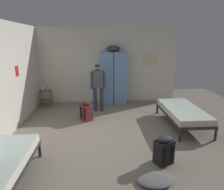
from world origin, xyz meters
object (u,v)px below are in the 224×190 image
(lotion_bottle, at_px, (47,88))
(backpack_black, at_px, (163,150))
(bed_right, at_px, (183,112))
(clothes_pile_grey, at_px, (155,180))
(water_bottle, at_px, (43,87))
(shelf_unit, at_px, (46,96))
(backpack_maroon, at_px, (87,111))
(locker_bank, at_px, (113,77))
(person_traveler, at_px, (98,83))

(lotion_bottle, xyz_separation_m, backpack_black, (2.96, -3.63, -0.38))
(bed_right, xyz_separation_m, clothes_pile_grey, (-1.35, -2.24, -0.34))
(water_bottle, xyz_separation_m, clothes_pile_grey, (2.82, -4.21, -0.63))
(bed_right, bearing_deg, backpack_black, -121.57)
(shelf_unit, xyz_separation_m, lotion_bottle, (0.07, -0.04, 0.29))
(shelf_unit, distance_m, clothes_pile_grey, 5.02)
(backpack_black, xyz_separation_m, clothes_pile_grey, (-0.30, -0.53, -0.22))
(backpack_maroon, relative_size, clothes_pile_grey, 0.93)
(lotion_bottle, bearing_deg, water_bottle, 158.20)
(water_bottle, bearing_deg, shelf_unit, -14.04)
(locker_bank, relative_size, lotion_bottle, 13.95)
(bed_right, height_order, lotion_bottle, lotion_bottle)
(bed_right, xyz_separation_m, backpack_black, (-1.05, -1.72, -0.12))
(backpack_maroon, bearing_deg, clothes_pile_grey, -65.77)
(bed_right, relative_size, clothes_pile_grey, 3.20)
(backpack_maroon, bearing_deg, person_traveler, 66.92)
(backpack_maroon, distance_m, clothes_pile_grey, 3.04)
(locker_bank, height_order, person_traveler, locker_bank)
(water_bottle, distance_m, lotion_bottle, 0.17)
(person_traveler, relative_size, clothes_pile_grey, 2.54)
(backpack_maroon, bearing_deg, shelf_unit, 136.27)
(shelf_unit, bearing_deg, person_traveler, -19.26)
(shelf_unit, relative_size, lotion_bottle, 3.84)
(clothes_pile_grey, bearing_deg, water_bottle, 123.76)
(shelf_unit, relative_size, backpack_maroon, 1.04)
(person_traveler, distance_m, water_bottle, 2.03)
(lotion_bottle, xyz_separation_m, backpack_maroon, (1.42, -1.39, -0.38))
(water_bottle, height_order, lotion_bottle, water_bottle)
(bed_right, relative_size, lotion_bottle, 12.80)
(locker_bank, relative_size, shelf_unit, 3.63)
(person_traveler, height_order, lotion_bottle, person_traveler)
(locker_bank, distance_m, backpack_black, 3.94)
(bed_right, xyz_separation_m, person_traveler, (-2.26, 1.31, 0.53))
(water_bottle, height_order, backpack_maroon, water_bottle)
(shelf_unit, distance_m, lotion_bottle, 0.30)
(water_bottle, bearing_deg, clothes_pile_grey, -56.24)
(lotion_bottle, height_order, clothes_pile_grey, lotion_bottle)
(shelf_unit, distance_m, person_traveler, 2.02)
(lotion_bottle, distance_m, backpack_maroon, 2.02)
(shelf_unit, xyz_separation_m, water_bottle, (-0.08, 0.02, 0.33))
(bed_right, xyz_separation_m, lotion_bottle, (-4.02, 1.91, 0.26))
(shelf_unit, relative_size, person_traveler, 0.38)
(locker_bank, distance_m, lotion_bottle, 2.33)
(water_bottle, xyz_separation_m, backpack_maroon, (1.57, -1.45, -0.41))
(bed_right, bearing_deg, water_bottle, 154.68)
(lotion_bottle, relative_size, clothes_pile_grey, 0.25)
(clothes_pile_grey, bearing_deg, lotion_bottle, 122.70)
(bed_right, bearing_deg, shelf_unit, 154.47)
(water_bottle, bearing_deg, backpack_black, -49.84)
(backpack_maroon, bearing_deg, water_bottle, 137.37)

